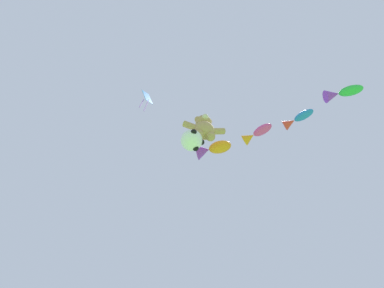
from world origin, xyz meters
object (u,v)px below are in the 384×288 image
(fish_kite_cobalt, at_px, (297,119))
(diamond_kite, at_px, (147,98))
(soccer_ball_kite, at_px, (192,140))
(fish_kite_magenta, at_px, (256,134))
(fish_kite_emerald, at_px, (341,93))
(teddy_bear_kite, at_px, (204,128))
(fish_kite_tangerine, at_px, (211,149))

(fish_kite_cobalt, bearing_deg, diamond_kite, 169.72)
(soccer_ball_kite, relative_size, fish_kite_magenta, 0.72)
(soccer_ball_kite, xyz_separation_m, fish_kite_magenta, (3.59, -0.29, 1.69))
(fish_kite_magenta, distance_m, fish_kite_emerald, 4.92)
(soccer_ball_kite, bearing_deg, fish_kite_magenta, -4.54)
(fish_kite_emerald, bearing_deg, soccer_ball_kite, 155.43)
(fish_kite_cobalt, height_order, fish_kite_emerald, fish_kite_emerald)
(diamond_kite, bearing_deg, fish_kite_cobalt, -10.28)
(fish_kite_cobalt, relative_size, fish_kite_emerald, 0.77)
(teddy_bear_kite, height_order, fish_kite_emerald, teddy_bear_kite)
(fish_kite_magenta, relative_size, diamond_kite, 0.58)
(soccer_ball_kite, distance_m, fish_kite_magenta, 3.98)
(fish_kite_tangerine, distance_m, fish_kite_cobalt, 4.97)
(teddy_bear_kite, bearing_deg, fish_kite_emerald, -25.19)
(fish_kite_magenta, bearing_deg, fish_kite_emerald, -39.14)
(diamond_kite, bearing_deg, teddy_bear_kite, -1.37)
(fish_kite_magenta, xyz_separation_m, fish_kite_cobalt, (1.83, -1.35, -0.14))
(fish_kite_tangerine, height_order, fish_kite_cobalt, fish_kite_tangerine)
(soccer_ball_kite, relative_size, fish_kite_emerald, 0.59)
(fish_kite_emerald, relative_size, diamond_kite, 0.71)
(fish_kite_emerald, bearing_deg, teddy_bear_kite, 154.81)
(teddy_bear_kite, height_order, fish_kite_magenta, teddy_bear_kite)
(teddy_bear_kite, height_order, diamond_kite, diamond_kite)
(fish_kite_tangerine, height_order, fish_kite_emerald, fish_kite_tangerine)
(teddy_bear_kite, distance_m, fish_kite_tangerine, 1.89)
(fish_kite_tangerine, distance_m, fish_kite_emerald, 7.59)
(soccer_ball_kite, height_order, fish_kite_tangerine, fish_kite_tangerine)
(teddy_bear_kite, bearing_deg, diamond_kite, 178.63)
(fish_kite_magenta, height_order, diamond_kite, diamond_kite)
(teddy_bear_kite, relative_size, fish_kite_cobalt, 1.55)
(soccer_ball_kite, height_order, fish_kite_emerald, fish_kite_emerald)
(fish_kite_cobalt, xyz_separation_m, fish_kite_emerald, (1.98, -1.75, 0.47))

